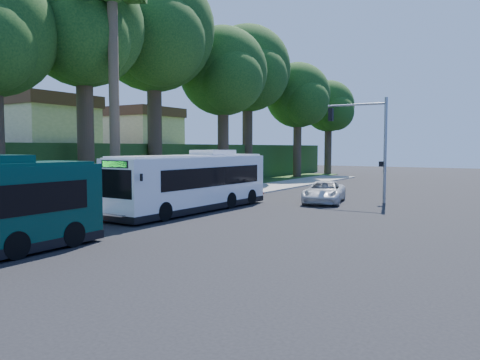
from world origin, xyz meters
The scene contains 16 objects.
ground centered at (0.00, 0.00, 0.00)m, with size 140.00×140.00×0.00m, color black.
sidewalk centered at (-7.30, 0.00, 0.06)m, with size 4.50×70.00×0.12m, color gray.
red_curb centered at (-5.00, -4.00, 0.07)m, with size 0.25×30.00×0.13m, color maroon.
grass_verge centered at (-13.00, 5.00, 0.03)m, with size 8.00×70.00×0.06m, color #234719.
bus_shelter centered at (-7.26, -2.86, 1.81)m, with size 3.20×1.51×2.55m.
stop_sign_pole centered at (-5.40, -5.00, 2.08)m, with size 0.35×0.06×3.17m.
traffic_signal_pole centered at (3.78, 10.00, 4.42)m, with size 4.10×0.30×7.00m.
hillside_backdrop centered at (-26.30, 15.10, 2.44)m, with size 24.00×60.00×8.80m.
tree_0 centered at (-12.40, -0.02, 11.20)m, with size 8.40×8.00×15.70m.
tree_1 centered at (-13.37, 7.98, 12.73)m, with size 10.50×10.00×18.26m.
tree_2 centered at (-11.89, 15.98, 10.48)m, with size 8.82×8.40×15.12m.
tree_3 centered at (-13.88, 23.98, 11.98)m, with size 10.08×9.60×17.28m.
tree_4 centered at (-11.40, 31.98, 9.73)m, with size 8.40×8.00×14.14m.
tree_5 centered at (-10.41, 39.99, 8.96)m, with size 7.35×7.00×12.86m.
white_bus centered at (-3.68, 0.32, 1.73)m, with size 2.86×11.96×3.55m.
pickup centered at (1.33, 8.01, 0.72)m, with size 2.40×5.21×1.45m, color silver.
Camera 1 is at (12.69, -21.48, 3.70)m, focal length 35.00 mm.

